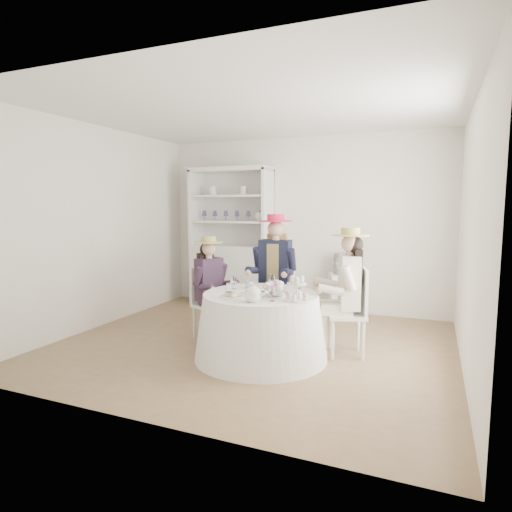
% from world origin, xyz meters
% --- Properties ---
extents(ground, '(4.50, 4.50, 0.00)m').
position_xyz_m(ground, '(0.00, 0.00, 0.00)').
color(ground, brown).
rests_on(ground, ground).
extents(ceiling, '(4.50, 4.50, 0.00)m').
position_xyz_m(ceiling, '(0.00, 0.00, 2.70)').
color(ceiling, white).
rests_on(ceiling, wall_back).
extents(wall_back, '(4.50, 0.00, 4.50)m').
position_xyz_m(wall_back, '(0.00, 2.00, 1.35)').
color(wall_back, white).
rests_on(wall_back, ground).
extents(wall_front, '(4.50, 0.00, 4.50)m').
position_xyz_m(wall_front, '(0.00, -2.00, 1.35)').
color(wall_front, white).
rests_on(wall_front, ground).
extents(wall_left, '(0.00, 4.50, 4.50)m').
position_xyz_m(wall_left, '(-2.25, 0.00, 1.35)').
color(wall_left, white).
rests_on(wall_left, ground).
extents(wall_right, '(0.00, 4.50, 4.50)m').
position_xyz_m(wall_right, '(2.25, 0.00, 1.35)').
color(wall_right, white).
rests_on(wall_right, ground).
extents(tea_table, '(1.43, 1.43, 0.71)m').
position_xyz_m(tea_table, '(0.25, -0.36, 0.35)').
color(tea_table, white).
rests_on(tea_table, ground).
extents(hutch, '(1.44, 0.78, 2.25)m').
position_xyz_m(hutch, '(-1.12, 1.77, 0.80)').
color(hutch, silver).
rests_on(hutch, ground).
extents(side_table, '(0.52, 0.52, 0.63)m').
position_xyz_m(side_table, '(0.73, 1.75, 0.32)').
color(side_table, silver).
rests_on(side_table, ground).
extents(hatbox, '(0.40, 0.40, 0.31)m').
position_xyz_m(hatbox, '(0.73, 1.75, 0.79)').
color(hatbox, black).
rests_on(hatbox, side_table).
extents(guest_left, '(0.53, 0.48, 1.27)m').
position_xyz_m(guest_left, '(-0.60, 0.06, 0.71)').
color(guest_left, silver).
rests_on(guest_left, ground).
extents(guest_mid, '(0.55, 0.58, 1.53)m').
position_xyz_m(guest_mid, '(0.07, 0.57, 0.87)').
color(guest_mid, silver).
rests_on(guest_mid, ground).
extents(guest_right, '(0.58, 0.53, 1.41)m').
position_xyz_m(guest_right, '(1.08, 0.09, 0.79)').
color(guest_right, silver).
rests_on(guest_right, ground).
extents(spare_chair, '(0.50, 0.50, 0.87)m').
position_xyz_m(spare_chair, '(-0.88, 0.81, 0.47)').
color(spare_chair, silver).
rests_on(spare_chair, ground).
extents(teacup_a, '(0.13, 0.13, 0.08)m').
position_xyz_m(teacup_a, '(0.03, -0.15, 0.75)').
color(teacup_a, white).
rests_on(teacup_a, tea_table).
extents(teacup_b, '(0.10, 0.10, 0.07)m').
position_xyz_m(teacup_b, '(0.25, -0.05, 0.75)').
color(teacup_b, white).
rests_on(teacup_b, tea_table).
extents(teacup_c, '(0.11, 0.11, 0.07)m').
position_xyz_m(teacup_c, '(0.44, -0.16, 0.74)').
color(teacup_c, white).
rests_on(teacup_c, tea_table).
extents(flower_bowl, '(0.22, 0.22, 0.05)m').
position_xyz_m(flower_bowl, '(0.45, -0.42, 0.73)').
color(flower_bowl, white).
rests_on(flower_bowl, tea_table).
extents(flower_arrangement, '(0.21, 0.21, 0.08)m').
position_xyz_m(flower_arrangement, '(0.42, -0.44, 0.81)').
color(flower_arrangement, pink).
rests_on(flower_arrangement, tea_table).
extents(table_teapot, '(0.24, 0.17, 0.18)m').
position_xyz_m(table_teapot, '(0.33, -0.77, 0.79)').
color(table_teapot, white).
rests_on(table_teapot, tea_table).
extents(sandwich_plate, '(0.27, 0.27, 0.06)m').
position_xyz_m(sandwich_plate, '(0.06, -0.65, 0.72)').
color(sandwich_plate, white).
rests_on(sandwich_plate, tea_table).
extents(cupcake_stand, '(0.26, 0.26, 0.24)m').
position_xyz_m(cupcake_stand, '(0.71, -0.55, 0.80)').
color(cupcake_stand, white).
rests_on(cupcake_stand, tea_table).
extents(stemware_set, '(0.82, 0.79, 0.15)m').
position_xyz_m(stemware_set, '(0.25, -0.36, 0.78)').
color(stemware_set, white).
rests_on(stemware_set, tea_table).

